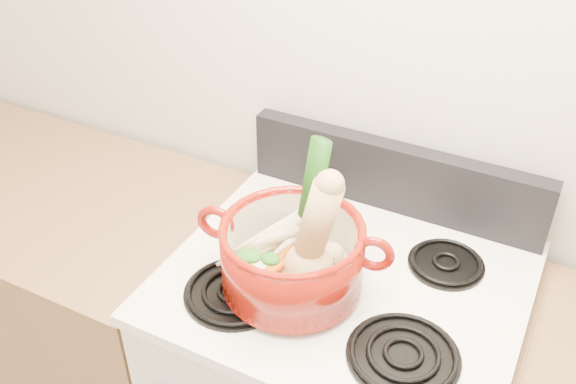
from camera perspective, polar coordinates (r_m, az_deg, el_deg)
The scene contains 23 objects.
wall_back at distance 1.54m, azimuth 10.97°, elevation 10.33°, with size 3.50×0.02×2.60m, color beige.
cooktop at distance 1.46m, azimuth 5.07°, elevation -7.93°, with size 0.78×0.67×0.03m, color white.
control_backsplash at distance 1.62m, azimuth 9.41°, elevation 1.34°, with size 0.76×0.05×0.18m, color black.
counter_left at distance 2.30m, azimuth -21.21°, elevation -7.87°, with size 1.36×0.65×0.90m, color brown.
burner_front_left at distance 1.40m, azimuth -4.72°, elevation -8.77°, with size 0.22×0.22×0.02m, color black.
burner_front_right at distance 1.30m, azimuth 10.21°, elevation -14.01°, with size 0.22×0.22×0.02m, color black.
burner_back_left at distance 1.60m, azimuth 0.82°, elevation -2.15°, with size 0.17×0.17×0.02m, color black.
burner_back_right at distance 1.51m, azimuth 13.89°, elevation -6.09°, with size 0.17×0.17×0.02m, color black.
dutch_oven at distance 1.36m, azimuth 0.39°, elevation -5.72°, with size 0.30×0.30×0.15m, color maroon.
pot_handle_left at distance 1.37m, azimuth -6.44°, elevation -2.68°, with size 0.08×0.08×0.02m, color maroon.
pot_handle_right at distance 1.30m, azimuth 7.66°, elevation -5.46°, with size 0.08×0.08×0.02m, color maroon.
squash at distance 1.28m, azimuth 1.92°, elevation -3.67°, with size 0.11×0.11×0.27m, color tan, non-canonical shape.
leek at distance 1.30m, azimuth 1.99°, elevation -1.41°, with size 0.05×0.05×0.32m, color silver.
ginger at distance 1.41m, azimuth 2.74°, elevation -5.18°, with size 0.09×0.06×0.05m, color #D5C383.
parsnip_0 at distance 1.42m, azimuth -1.85°, elevation -4.75°, with size 0.04×0.04×0.20m, color beige.
parsnip_1 at distance 1.41m, azimuth -2.87°, elevation -4.76°, with size 0.04×0.04×0.19m, color beige.
parsnip_2 at distance 1.42m, azimuth 0.53°, elevation -4.02°, with size 0.04×0.04×0.17m, color beige.
parsnip_3 at distance 1.41m, azimuth -2.22°, elevation -4.29°, with size 0.04×0.04×0.16m, color beige.
parsnip_4 at distance 1.42m, azimuth -1.36°, elevation -3.41°, with size 0.04×0.04×0.21m, color beige.
carrot_0 at distance 1.37m, azimuth -1.52°, elevation -6.98°, with size 0.03×0.03×0.17m, color #D4480A.
carrot_1 at distance 1.35m, azimuth -1.42°, elevation -7.34°, with size 0.03×0.03×0.13m, color #DF490B.
carrot_2 at distance 1.35m, azimuth 0.59°, elevation -6.93°, with size 0.03×0.03×0.16m, color #CF610A.
carrot_3 at distance 1.34m, azimuth -1.11°, elevation -6.96°, with size 0.03×0.03×0.13m, color #DE440B.
Camera 1 is at (0.37, 0.40, 1.93)m, focal length 40.00 mm.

